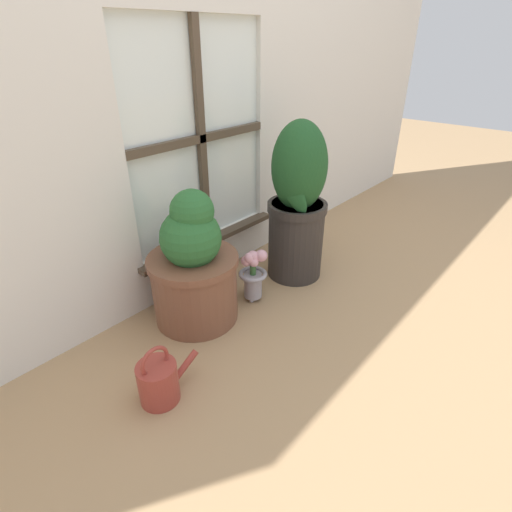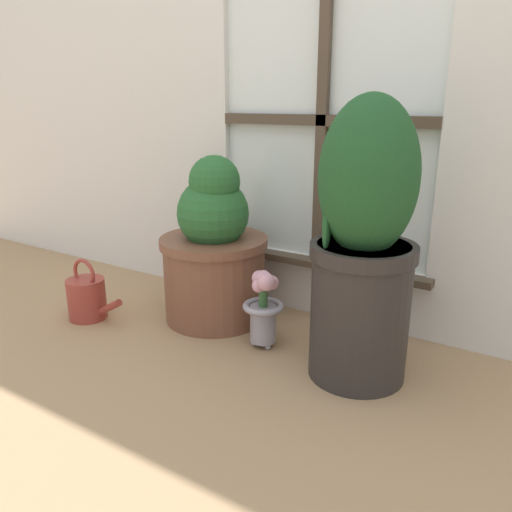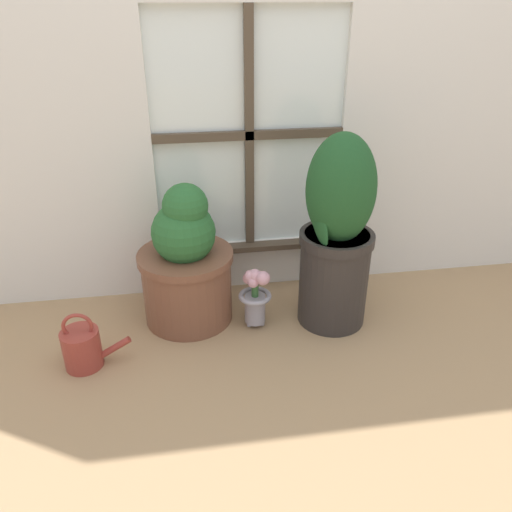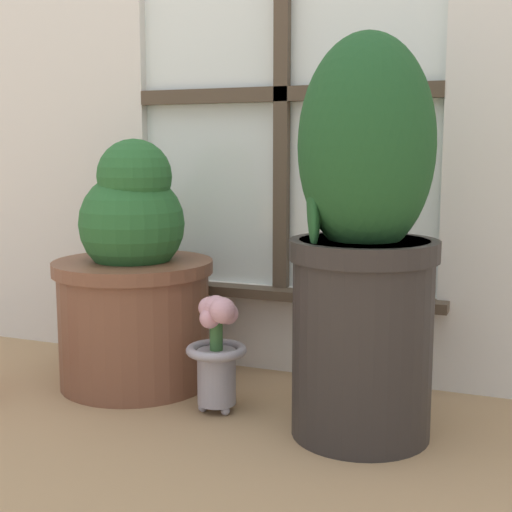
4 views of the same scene
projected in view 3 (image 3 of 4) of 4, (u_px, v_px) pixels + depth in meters
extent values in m
plane|color=tan|center=(272.00, 362.00, 1.84)|extent=(10.00, 10.00, 0.00)
cube|color=silver|center=(250.00, 261.00, 2.30)|extent=(0.78, 0.05, 0.22)
cube|color=white|center=(248.00, 134.00, 2.04)|extent=(0.78, 0.02, 0.96)
cube|color=#4C3D2D|center=(249.00, 135.00, 2.02)|extent=(0.04, 0.02, 0.96)
cube|color=#4C3D2D|center=(249.00, 135.00, 2.02)|extent=(0.78, 0.02, 0.04)
cube|color=#4C3D2D|center=(251.00, 247.00, 2.22)|extent=(0.84, 0.06, 0.02)
cylinder|color=brown|center=(188.00, 286.00, 2.03)|extent=(0.36, 0.36, 0.30)
cylinder|color=brown|center=(185.00, 256.00, 1.97)|extent=(0.38, 0.38, 0.03)
cylinder|color=#38281E|center=(185.00, 254.00, 1.96)|extent=(0.33, 0.33, 0.01)
sphere|color=#28602D|center=(184.00, 233.00, 1.92)|extent=(0.25, 0.25, 0.25)
sphere|color=#28602D|center=(185.00, 206.00, 1.86)|extent=(0.17, 0.17, 0.17)
ellipsoid|color=#28602D|center=(182.00, 228.00, 1.99)|extent=(0.13, 0.04, 0.17)
cylinder|color=#2D2826|center=(333.00, 278.00, 2.00)|extent=(0.27, 0.27, 0.39)
cylinder|color=#2D2826|center=(337.00, 238.00, 1.92)|extent=(0.29, 0.29, 0.04)
cylinder|color=#38281E|center=(337.00, 235.00, 1.91)|extent=(0.25, 0.25, 0.01)
ellipsoid|color=#1E4C23|center=(341.00, 189.00, 1.82)|extent=(0.26, 0.26, 0.42)
ellipsoid|color=#1E4C23|center=(317.00, 215.00, 1.82)|extent=(0.09, 0.20, 0.25)
sphere|color=#99939E|center=(254.00, 318.00, 2.07)|extent=(0.02, 0.02, 0.02)
sphere|color=#99939E|center=(249.00, 325.00, 2.03)|extent=(0.02, 0.02, 0.02)
sphere|color=#99939E|center=(262.00, 324.00, 2.04)|extent=(0.02, 0.02, 0.02)
cylinder|color=#99939E|center=(255.00, 308.00, 2.02)|extent=(0.08, 0.08, 0.12)
torus|color=#99939E|center=(255.00, 296.00, 1.99)|extent=(0.13, 0.13, 0.02)
cylinder|color=#386633|center=(255.00, 289.00, 1.97)|extent=(0.03, 0.03, 0.07)
sphere|color=#DB9EAD|center=(255.00, 276.00, 1.94)|extent=(0.05, 0.05, 0.05)
sphere|color=#DB9EAD|center=(259.00, 276.00, 1.97)|extent=(0.05, 0.05, 0.05)
sphere|color=#DB9EAD|center=(249.00, 278.00, 1.97)|extent=(0.05, 0.05, 0.05)
sphere|color=#DB9EAD|center=(250.00, 276.00, 1.95)|extent=(0.05, 0.05, 0.05)
sphere|color=#DB9EAD|center=(253.00, 282.00, 1.94)|extent=(0.04, 0.04, 0.04)
sphere|color=#DB9EAD|center=(262.00, 278.00, 1.92)|extent=(0.06, 0.06, 0.06)
cylinder|color=#99382D|center=(82.00, 349.00, 1.79)|extent=(0.14, 0.14, 0.15)
cylinder|color=#99382D|center=(116.00, 347.00, 1.81)|extent=(0.12, 0.02, 0.08)
torus|color=#99382D|center=(77.00, 326.00, 1.75)|extent=(0.11, 0.01, 0.11)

